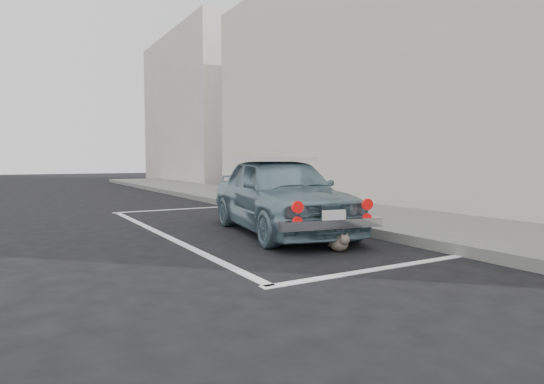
% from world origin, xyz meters
% --- Properties ---
extents(ground, '(80.00, 80.00, 0.00)m').
position_xyz_m(ground, '(0.00, 0.00, 0.00)').
color(ground, black).
rests_on(ground, ground).
extents(sidewalk, '(2.80, 40.00, 0.15)m').
position_xyz_m(sidewalk, '(3.20, 2.00, 0.07)').
color(sidewalk, slate).
rests_on(sidewalk, ground).
extents(shop_building, '(3.50, 18.00, 7.00)m').
position_xyz_m(shop_building, '(6.33, 4.00, 3.49)').
color(shop_building, beige).
rests_on(shop_building, ground).
extents(building_far, '(3.50, 10.00, 8.00)m').
position_xyz_m(building_far, '(6.35, 20.00, 4.00)').
color(building_far, beige).
rests_on(building_far, ground).
extents(pline_rear, '(3.00, 0.12, 0.01)m').
position_xyz_m(pline_rear, '(0.50, -0.50, 0.00)').
color(pline_rear, silver).
rests_on(pline_rear, ground).
extents(pline_front, '(3.00, 0.12, 0.01)m').
position_xyz_m(pline_front, '(0.50, 6.50, 0.00)').
color(pline_front, silver).
rests_on(pline_front, ground).
extents(pline_side, '(0.12, 7.00, 0.01)m').
position_xyz_m(pline_side, '(-0.90, 3.00, 0.00)').
color(pline_side, silver).
rests_on(pline_side, ground).
extents(retro_coupe, '(2.13, 3.97, 1.28)m').
position_xyz_m(retro_coupe, '(0.86, 2.24, 0.65)').
color(retro_coupe, slate).
rests_on(retro_coupe, ground).
extents(cat, '(0.26, 0.49, 0.26)m').
position_xyz_m(cat, '(0.71, 0.50, 0.12)').
color(cat, '#736557').
rests_on(cat, ground).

